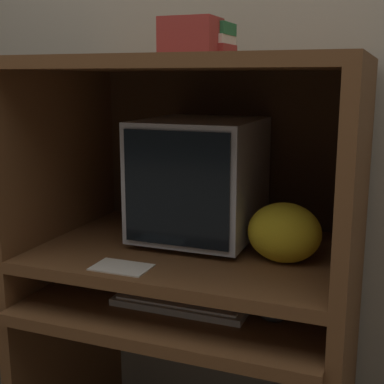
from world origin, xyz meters
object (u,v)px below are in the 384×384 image
object	(u,v)px
mouse	(273,315)
snack_bag	(284,233)
storage_box	(190,38)
book_stack	(203,41)
crt_monitor	(200,178)
keyboard	(180,303)

from	to	relation	value
mouse	snack_bag	size ratio (longest dim) A/B	0.34
mouse	storage_box	bearing A→B (deg)	159.30
book_stack	storage_box	size ratio (longest dim) A/B	1.17
storage_box	book_stack	bearing A→B (deg)	82.95
crt_monitor	storage_box	world-z (taller)	storage_box
keyboard	storage_box	size ratio (longest dim) A/B	2.58
storage_box	snack_bag	bearing A→B (deg)	-3.84
crt_monitor	keyboard	bearing A→B (deg)	-84.40
snack_bag	storage_box	distance (m)	0.63
book_stack	storage_box	distance (m)	0.08
mouse	snack_bag	distance (m)	0.24
book_stack	snack_bag	bearing A→B (deg)	-19.41
mouse	snack_bag	bearing A→B (deg)	86.85
crt_monitor	mouse	world-z (taller)	crt_monitor
snack_bag	storage_box	bearing A→B (deg)	176.16
crt_monitor	snack_bag	bearing A→B (deg)	-21.75
mouse	book_stack	world-z (taller)	book_stack
mouse	book_stack	bearing A→B (deg)	145.82
crt_monitor	snack_bag	size ratio (longest dim) A/B	1.93
crt_monitor	keyboard	size ratio (longest dim) A/B	1.01
keyboard	crt_monitor	bearing A→B (deg)	95.60
snack_bag	book_stack	distance (m)	0.63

